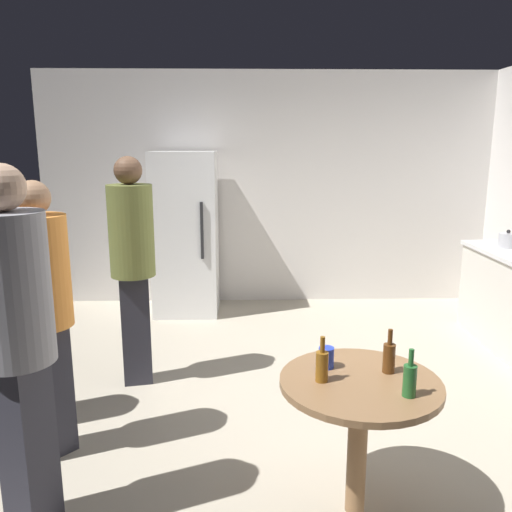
{
  "coord_description": "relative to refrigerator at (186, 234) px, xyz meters",
  "views": [
    {
      "loc": [
        -0.31,
        -3.44,
        1.87
      ],
      "look_at": [
        -0.21,
        0.54,
        1.0
      ],
      "focal_mm": 35.9,
      "sensor_mm": 36.0,
      "label": 1
    }
  ],
  "objects": [
    {
      "name": "foreground_table",
      "position": [
        1.22,
        -3.32,
        -0.27
      ],
      "size": [
        0.8,
        0.8,
        0.73
      ],
      "color": "olive",
      "rests_on": "ground_plane"
    },
    {
      "name": "beer_bottle_brown",
      "position": [
        1.38,
        -3.23,
        -0.08
      ],
      "size": [
        0.06,
        0.06,
        0.23
      ],
      "color": "#593314",
      "rests_on": "foreground_table"
    },
    {
      "name": "refrigerator",
      "position": [
        0.0,
        0.0,
        0.0
      ],
      "size": [
        0.7,
        0.68,
        1.8
      ],
      "color": "white",
      "rests_on": "ground_plane"
    },
    {
      "name": "plastic_cup_blue",
      "position": [
        1.07,
        -3.17,
        -0.11
      ],
      "size": [
        0.08,
        0.08,
        0.11
      ],
      "primitive_type": "cylinder",
      "color": "blue",
      "rests_on": "foreground_table"
    },
    {
      "name": "ground_plane",
      "position": [
        0.95,
        -2.2,
        -0.95
      ],
      "size": [
        5.2,
        5.2,
        0.1
      ],
      "primitive_type": "cube",
      "color": "#B2A893"
    },
    {
      "name": "person_in_gray_shirt",
      "position": [
        -0.4,
        -3.39,
        0.16
      ],
      "size": [
        0.43,
        0.43,
        1.79
      ],
      "rotation": [
        0.0,
        0.0,
        -0.34
      ],
      "color": "#2D2D38",
      "rests_on": "ground_plane"
    },
    {
      "name": "person_in_olive_shirt",
      "position": [
        -0.21,
        -1.79,
        0.15
      ],
      "size": [
        0.4,
        0.4,
        1.79
      ],
      "rotation": [
        0.0,
        0.0,
        -1.38
      ],
      "color": "#2D2D38",
      "rests_on": "ground_plane"
    },
    {
      "name": "beer_bottle_amber",
      "position": [
        1.02,
        -3.33,
        -0.08
      ],
      "size": [
        0.06,
        0.06,
        0.23
      ],
      "color": "#8C5919",
      "rests_on": "foreground_table"
    },
    {
      "name": "beer_bottle_green",
      "position": [
        1.4,
        -3.49,
        -0.08
      ],
      "size": [
        0.06,
        0.06,
        0.23
      ],
      "color": "#26662D",
      "rests_on": "foreground_table"
    },
    {
      "name": "kettle",
      "position": [
        3.18,
        -0.88,
        0.07
      ],
      "size": [
        0.24,
        0.17,
        0.18
      ],
      "color": "#B2B2B7",
      "rests_on": "kitchen_counter"
    },
    {
      "name": "wall_back",
      "position": [
        0.95,
        0.43,
        0.45
      ],
      "size": [
        5.32,
        0.06,
        2.7
      ],
      "primitive_type": "cube",
      "color": "silver",
      "rests_on": "ground_plane"
    },
    {
      "name": "person_in_orange_shirt",
      "position": [
        -0.53,
        -2.75,
        0.08
      ],
      "size": [
        0.48,
        0.48,
        1.68
      ],
      "rotation": [
        0.0,
        0.0,
        -0.74
      ],
      "color": "#2D2D38",
      "rests_on": "ground_plane"
    }
  ]
}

